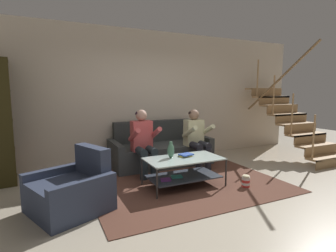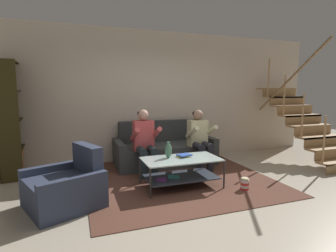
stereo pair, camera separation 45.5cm
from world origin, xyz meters
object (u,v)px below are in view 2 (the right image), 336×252
at_px(couch, 164,150).
at_px(popcorn_tub, 245,184).
at_px(person_seated_left, 145,139).
at_px(vase, 168,150).
at_px(book_stack, 184,155).
at_px(coffee_table, 181,168).
at_px(armchair, 66,187).
at_px(person_seated_right, 200,137).
at_px(bookshelf, 9,135).

distance_m(couch, popcorn_tub, 2.03).
bearing_deg(person_seated_left, vase, -74.20).
height_order(person_seated_left, book_stack, person_seated_left).
bearing_deg(coffee_table, book_stack, 45.22).
bearing_deg(book_stack, couch, 85.71).
bearing_deg(book_stack, armchair, -172.34).
bearing_deg(book_stack, person_seated_right, 48.26).
xyz_separation_m(couch, armchair, (-1.94, -1.57, -0.03)).
height_order(person_seated_right, coffee_table, person_seated_right).
relative_size(person_seated_right, coffee_table, 0.95).
bearing_deg(person_seated_right, book_stack, -131.74).
distance_m(coffee_table, vase, 0.35).
distance_m(couch, bookshelf, 2.97).
height_order(couch, book_stack, couch).
height_order(bookshelf, armchair, bookshelf).
height_order(couch, popcorn_tub, couch).
relative_size(couch, book_stack, 8.28).
relative_size(bookshelf, popcorn_tub, 9.97).
relative_size(coffee_table, book_stack, 4.96).
distance_m(person_seated_right, vase, 1.19).
distance_m(book_stack, popcorn_tub, 1.07).
bearing_deg(armchair, coffee_table, 5.05).
bearing_deg(couch, coffee_table, -97.72).
bearing_deg(person_seated_right, armchair, -158.29).
xyz_separation_m(coffee_table, book_stack, (0.09, 0.09, 0.18)).
xyz_separation_m(person_seated_left, person_seated_right, (1.14, -0.00, -0.01)).
bearing_deg(bookshelf, book_stack, -27.31).
distance_m(couch, armchair, 2.49).
height_order(person_seated_right, vase, person_seated_right).
xyz_separation_m(book_stack, armchair, (-1.84, -0.25, -0.23)).
relative_size(person_seated_left, person_seated_right, 1.03).
height_order(coffee_table, vase, vase).
relative_size(book_stack, popcorn_tub, 1.21).
xyz_separation_m(person_seated_right, vase, (-0.94, -0.73, -0.05)).
relative_size(bookshelf, armchair, 1.82).
distance_m(person_seated_right, coffee_table, 1.19).
bearing_deg(person_seated_left, popcorn_tub, -46.13).
bearing_deg(couch, armchair, -141.05).
relative_size(person_seated_left, coffee_table, 0.97).
relative_size(person_seated_left, vase, 4.54).
height_order(person_seated_left, bookshelf, bookshelf).
relative_size(vase, popcorn_tub, 1.28).
distance_m(person_seated_left, book_stack, 0.91).
relative_size(coffee_table, popcorn_tub, 5.99).
distance_m(person_seated_right, book_stack, 1.02).
xyz_separation_m(couch, book_stack, (-0.10, -1.32, 0.20)).
bearing_deg(couch, person_seated_right, -44.78).
distance_m(couch, person_seated_left, 0.89).
bearing_deg(coffee_table, vase, 146.53).
bearing_deg(popcorn_tub, armchair, 172.90).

